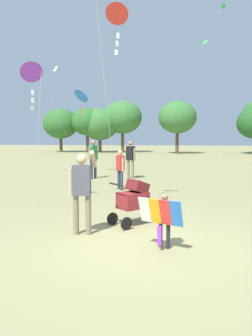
{
  "coord_description": "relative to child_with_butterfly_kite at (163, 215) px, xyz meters",
  "views": [
    {
      "loc": [
        0.38,
        -5.88,
        2.01
      ],
      "look_at": [
        -0.35,
        1.2,
        1.3
      ],
      "focal_mm": 35.1,
      "sensor_mm": 36.0,
      "label": 1
    }
  ],
  "objects": [
    {
      "name": "person_red_shirt",
      "position": [
        -1.52,
        6.23,
        0.27
      ],
      "size": [
        0.34,
        0.4,
        1.48
      ],
      "color": "#33384C",
      "rests_on": "ground"
    },
    {
      "name": "person_sitting_far",
      "position": [
        -1.42,
        9.48,
        0.43
      ],
      "size": [
        0.47,
        0.41,
        1.75
      ],
      "color": "#7F705B",
      "rests_on": "ground"
    },
    {
      "name": "treeline_distant",
      "position": [
        2.06,
        32.01,
        3.16
      ],
      "size": [
        29.9,
        6.01,
        6.14
      ],
      "color": "brown",
      "rests_on": "ground"
    },
    {
      "name": "kite_adult_black",
      "position": [
        -1.22,
        3.11,
        4.5
      ],
      "size": [
        0.65,
        2.55,
        5.42
      ],
      "color": "red",
      "rests_on": "ground"
    },
    {
      "name": "person_adult_flyer",
      "position": [
        -1.63,
        0.69,
        0.39
      ],
      "size": [
        0.53,
        0.52,
        1.72
      ],
      "color": "#7F705B",
      "rests_on": "ground"
    },
    {
      "name": "stroller",
      "position": [
        -0.65,
        1.53,
        0.0
      ],
      "size": [
        0.99,
        0.96,
        1.03
      ],
      "color": "black",
      "rests_on": "ground"
    },
    {
      "name": "ground_plane",
      "position": [
        -0.46,
        0.16,
        -0.6
      ],
      "size": [
        120.0,
        120.0,
        0.0
      ],
      "primitive_type": "plane",
      "color": "#938E5B"
    },
    {
      "name": "kite_orange_delta",
      "position": [
        -3.65,
        3.3,
        3.12
      ],
      "size": [
        1.05,
        1.41,
        4.04
      ],
      "color": "purple",
      "rests_on": "ground"
    },
    {
      "name": "kite_green_novelty",
      "position": [
        -4.06,
        10.86,
        3.37
      ],
      "size": [
        1.52,
        2.34,
        4.3
      ],
      "color": "blue",
      "rests_on": "ground"
    },
    {
      "name": "child_with_butterfly_kite",
      "position": [
        0.0,
        0.0,
        0.0
      ],
      "size": [
        0.79,
        0.52,
        0.98
      ],
      "color": "#232328",
      "rests_on": "ground"
    },
    {
      "name": "person_couple_left",
      "position": [
        -3.14,
        9.23,
        0.45
      ],
      "size": [
        0.39,
        0.52,
        1.8
      ],
      "color": "#33384C",
      "rests_on": "ground"
    }
  ]
}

